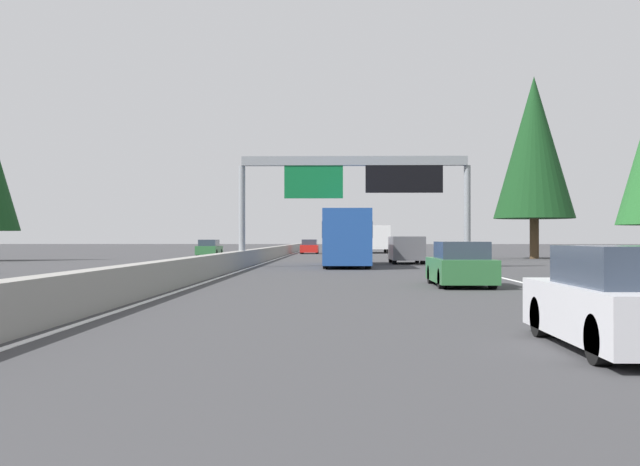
{
  "coord_description": "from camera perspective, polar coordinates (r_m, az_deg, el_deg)",
  "views": [
    {
      "loc": [
        -2.09,
        -5.02,
        1.57
      ],
      "look_at": [
        57.42,
        -3.59,
        1.99
      ],
      "focal_mm": 44.02,
      "sensor_mm": 36.0,
      "label": 1
    }
  ],
  "objects": [
    {
      "name": "sign_gantry_overhead",
      "position": [
        42.93,
        2.74,
        3.94
      ],
      "size": [
        0.5,
        12.68,
        6.06
      ],
      "color": "gray",
      "rests_on": "ground"
    },
    {
      "name": "sedan_mid_left",
      "position": [
        26.24,
        10.17,
        -2.34
      ],
      "size": [
        4.4,
        1.8,
        1.47
      ],
      "color": "#2D6B38",
      "rests_on": "ground"
    },
    {
      "name": "bus_near_right",
      "position": [
        44.75,
        1.92,
        -0.22
      ],
      "size": [
        11.5,
        2.55,
        3.1
      ],
      "color": "#1E4793",
      "rests_on": "ground"
    },
    {
      "name": "sedan_distant_b",
      "position": [
        11.88,
        21.26,
        -4.66
      ],
      "size": [
        4.4,
        1.8,
        1.47
      ],
      "color": "silver",
      "rests_on": "ground"
    },
    {
      "name": "pickup_mid_center",
      "position": [
        94.96,
        1.65,
        -0.8
      ],
      "size": [
        5.6,
        2.0,
        1.86
      ],
      "color": "silver",
      "rests_on": "ground"
    },
    {
      "name": "box_truck_mid_right",
      "position": [
        85.42,
        4.18,
        -0.37
      ],
      "size": [
        8.5,
        2.4,
        2.95
      ],
      "color": "white",
      "rests_on": "ground"
    },
    {
      "name": "sedan_far_left",
      "position": [
        81.19,
        -0.76,
        -1.03
      ],
      "size": [
        4.4,
        1.8,
        1.47
      ],
      "color": "red",
      "rests_on": "ground"
    },
    {
      "name": "median_barrier",
      "position": [
        82.27,
        -2.33,
        -1.18
      ],
      "size": [
        180.0,
        0.56,
        0.9
      ],
      "primitive_type": "cube",
      "color": "gray",
      "rests_on": "ground"
    },
    {
      "name": "ground_plane",
      "position": [
        62.32,
        -3.24,
        -1.85
      ],
      "size": [
        320.0,
        320.0,
        0.0
      ],
      "primitive_type": "plane",
      "color": "#38383A"
    },
    {
      "name": "oncoming_near",
      "position": [
        70.36,
        -8.06,
        -1.12
      ],
      "size": [
        4.4,
        1.8,
        1.47
      ],
      "rotation": [
        0.0,
        0.0,
        3.14
      ],
      "color": "#2D6B38",
      "rests_on": "ground"
    },
    {
      "name": "conifer_right_mid",
      "position": [
        63.69,
        15.3,
        6.01
      ],
      "size": [
        6.27,
        6.27,
        14.25
      ],
      "color": "#4C3823",
      "rests_on": "ground"
    },
    {
      "name": "shoulder_stripe_right",
      "position": [
        72.4,
        6.53,
        -1.64
      ],
      "size": [
        160.0,
        0.16,
        0.01
      ],
      "primitive_type": "cube",
      "color": "silver",
      "rests_on": "ground"
    },
    {
      "name": "shoulder_stripe_median",
      "position": [
        72.27,
        -2.41,
        -1.64
      ],
      "size": [
        160.0,
        0.16,
        0.01
      ],
      "primitive_type": "cube",
      "color": "silver",
      "rests_on": "ground"
    },
    {
      "name": "minivan_far_right",
      "position": [
        49.43,
        6.28,
        -1.12
      ],
      "size": [
        5.0,
        1.95,
        1.69
      ],
      "color": "slate",
      "rests_on": "ground"
    }
  ]
}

